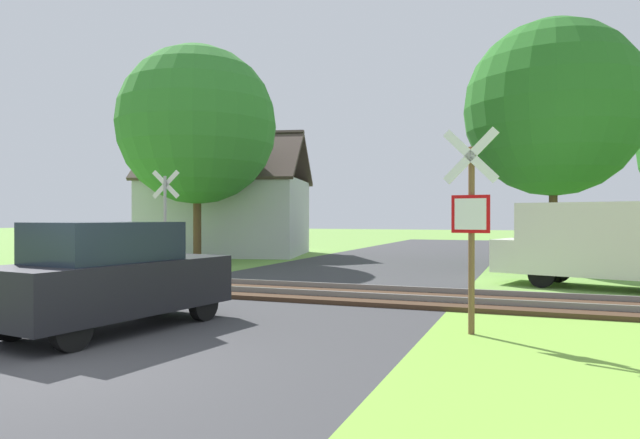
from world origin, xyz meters
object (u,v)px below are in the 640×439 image
object	(u,v)px
stop_sign_near	(471,219)
house	(228,214)
parked_car	(113,276)
tree_left	(197,125)
tree_right	(553,108)
mail_truck	(600,241)
crossing_sign_far	(165,216)

from	to	relation	value
stop_sign_near	house	size ratio (longest dim) A/B	0.37
house	parked_car	world-z (taller)	house
tree_left	parked_car	distance (m)	15.37
house	tree_left	bearing A→B (deg)	-89.69
tree_right	mail_truck	world-z (taller)	tree_right
crossing_sign_far	house	size ratio (longest dim) A/B	0.37
parked_car	mail_truck	bearing A→B (deg)	56.88
tree_left	mail_truck	size ratio (longest dim) A/B	1.72
parked_car	stop_sign_near	bearing A→B (deg)	26.32
stop_sign_near	tree_right	size ratio (longest dim) A/B	0.36
house	tree_right	bearing A→B (deg)	-22.00
crossing_sign_far	mail_truck	xyz separation A→B (m)	(12.14, 1.92, -0.67)
parked_car	tree_left	bearing A→B (deg)	126.45
house	parked_car	size ratio (longest dim) A/B	2.10
tree_left	parked_car	size ratio (longest dim) A/B	2.14
house	mail_truck	xyz separation A→B (m)	(15.85, -8.33, -0.79)
crossing_sign_far	house	distance (m)	10.90
stop_sign_near	parked_car	xyz separation A→B (m)	(-5.53, -1.73, -0.94)
stop_sign_near	crossing_sign_far	size ratio (longest dim) A/B	0.99
tree_right	mail_truck	distance (m)	7.61
tree_left	crossing_sign_far	bearing A→B (deg)	-65.64
house	tree_left	xyz separation A→B (m)	(1.03, -4.34, 3.68)
house	mail_truck	distance (m)	17.92
crossing_sign_far	parked_car	bearing A→B (deg)	-71.79
tree_right	mail_truck	bearing A→B (deg)	-80.87
crossing_sign_far	stop_sign_near	bearing A→B (deg)	-40.74
stop_sign_near	parked_car	size ratio (longest dim) A/B	0.78
stop_sign_near	tree_left	distance (m)	17.07
crossing_sign_far	parked_car	size ratio (longest dim) A/B	0.78
stop_sign_near	mail_truck	distance (m)	7.68
house	parked_car	xyz separation A→B (m)	(7.77, -17.28, -1.13)
tree_right	parked_car	xyz separation A→B (m)	(-7.11, -14.94, -4.94)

